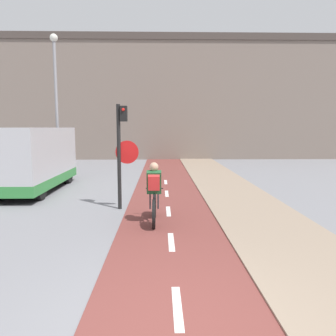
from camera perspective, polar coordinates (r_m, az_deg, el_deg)
The scene contains 7 objects.
ground_plane at distance 4.30m, azimuth 2.02°, elevation -26.66°, with size 120.00×120.00×0.00m, color gray.
bike_lane at distance 4.30m, azimuth 2.02°, elevation -26.52°, with size 2.44×60.00×0.02m.
building_row_background at distance 26.99m, azimuth -0.85°, elevation 11.75°, with size 60.00×5.20×9.15m.
traffic_light_pole at distance 9.56m, azimuth -8.05°, elevation 4.04°, with size 0.67×0.25×3.05m.
street_lamp_far at distance 16.60m, azimuth -18.94°, elevation 12.58°, with size 0.36×0.36×6.66m.
cyclist_near at distance 8.17m, azimuth -2.43°, elevation -4.68°, with size 0.46×1.70×1.53m.
van at distance 13.37m, azimuth -23.02°, elevation 1.31°, with size 2.19×5.07×2.38m.
Camera 1 is at (-0.22, -3.57, 2.39)m, focal length 35.00 mm.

